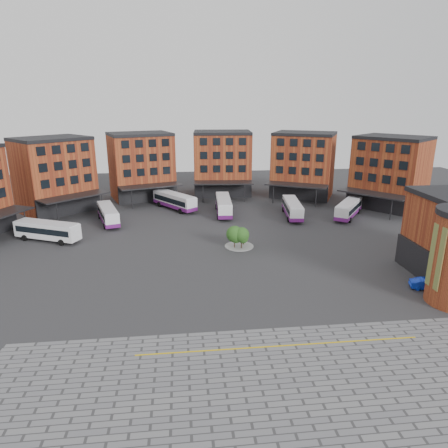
{
  "coord_description": "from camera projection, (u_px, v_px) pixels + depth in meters",
  "views": [
    {
      "loc": [
        -6.46,
        -44.58,
        21.37
      ],
      "look_at": [
        -0.43,
        10.99,
        4.0
      ],
      "focal_mm": 32.0,
      "sensor_mm": 36.0,
      "label": 1
    }
  ],
  "objects": [
    {
      "name": "main_building",
      "position": [
        189.0,
        171.0,
        83.0
      ],
      "size": [
        94.14,
        42.48,
        14.6
      ],
      "color": "#984421",
      "rests_on": "ground"
    },
    {
      "name": "tree_island",
      "position": [
        239.0,
        236.0,
        59.76
      ],
      "size": [
        4.4,
        4.4,
        3.48
      ],
      "color": "gray",
      "rests_on": "ground"
    },
    {
      "name": "bus_b",
      "position": [
        108.0,
        214.0,
        72.23
      ],
      "size": [
        5.61,
        11.0,
        3.03
      ],
      "rotation": [
        0.0,
        0.0,
        0.31
      ],
      "color": "white",
      "rests_on": "ground"
    },
    {
      "name": "bus_f",
      "position": [
        349.0,
        209.0,
        75.73
      ],
      "size": [
        8.63,
        10.41,
        3.12
      ],
      "rotation": [
        0.0,
        0.0,
        -0.64
      ],
      "color": "silver",
      "rests_on": "ground"
    },
    {
      "name": "blue_car",
      "position": [
        428.0,
        284.0,
        46.93
      ],
      "size": [
        4.19,
        2.54,
        1.3
      ],
      "primitive_type": "imported",
      "rotation": [
        0.0,
        0.0,
        1.25
      ],
      "color": "#0E2BB6",
      "rests_on": "ground"
    },
    {
      "name": "bus_d",
      "position": [
        224.0,
        205.0,
        77.87
      ],
      "size": [
        3.35,
        11.64,
        3.25
      ],
      "rotation": [
        0.0,
        0.0,
        -0.05
      ],
      "color": "white",
      "rests_on": "ground"
    },
    {
      "name": "yellow_line",
      "position": [
        280.0,
        346.0,
        36.23
      ],
      "size": [
        26.0,
        0.15,
        0.02
      ],
      "primitive_type": "cube",
      "color": "gold",
      "rests_on": "paving_zone"
    },
    {
      "name": "paving_zone",
      "position": [
        307.0,
        411.0,
        28.64
      ],
      "size": [
        50.0,
        22.0,
        0.02
      ],
      "primitive_type": "cube",
      "color": "slate",
      "rests_on": "ground"
    },
    {
      "name": "ground",
      "position": [
        237.0,
        281.0,
        49.33
      ],
      "size": [
        160.0,
        160.0,
        0.0
      ],
      "primitive_type": "plane",
      "color": "#28282B",
      "rests_on": "ground"
    },
    {
      "name": "bus_c",
      "position": [
        174.0,
        201.0,
        81.39
      ],
      "size": [
        9.07,
        10.98,
        3.28
      ],
      "rotation": [
        0.0,
        0.0,
        0.63
      ],
      "color": "silver",
      "rests_on": "ground"
    },
    {
      "name": "bus_a",
      "position": [
        47.0,
        230.0,
        62.92
      ],
      "size": [
        10.99,
        6.77,
        3.09
      ],
      "rotation": [
        0.0,
        0.0,
        1.15
      ],
      "color": "white",
      "rests_on": "ground"
    },
    {
      "name": "bus_e",
      "position": [
        292.0,
        208.0,
        76.07
      ],
      "size": [
        3.82,
        11.22,
        3.1
      ],
      "rotation": [
        0.0,
        0.0,
        -0.12
      ],
      "color": "silver",
      "rests_on": "ground"
    }
  ]
}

